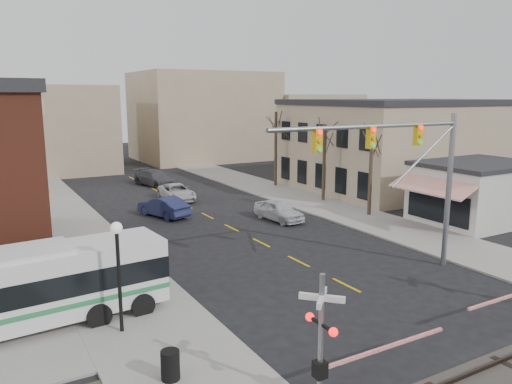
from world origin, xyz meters
TOP-DOWN VIEW (x-y plane):
  - ground at (0.00, 0.00)m, footprint 160.00×160.00m
  - sidewalk_west at (-9.50, 20.00)m, footprint 5.00×60.00m
  - sidewalk_east at (9.50, 20.00)m, footprint 5.00×60.00m
  - tan_building at (22.00, 20.00)m, footprint 20.30×15.30m
  - awning_shop at (15.97, 7.00)m, footprint 9.74×6.20m
  - tree_east_a at (10.50, 12.00)m, footprint 0.28×0.28m
  - tree_east_b at (10.80, 18.00)m, footprint 0.28×0.28m
  - tree_east_c at (11.00, 26.00)m, footprint 0.28×0.28m
  - transit_bus at (-14.24, 4.36)m, footprint 12.07×3.56m
  - traffic_signal_mast at (3.40, 1.73)m, footprint 11.12×0.30m
  - rr_crossing_west at (-6.28, -4.82)m, footprint 5.60×1.36m
  - street_lamp at (-10.55, 2.40)m, footprint 0.44×0.44m
  - trash_bin at (-10.09, -1.61)m, footprint 0.60×0.60m
  - car_a at (3.96, 14.26)m, footprint 2.21×4.51m
  - car_b at (-2.88, 19.46)m, footprint 2.95×4.84m
  - car_c at (0.14, 24.66)m, footprint 2.57×5.06m
  - car_d at (0.79, 32.30)m, footprint 3.57×5.78m
  - pedestrian_near at (-9.77, 4.68)m, footprint 0.54×0.69m
  - pedestrian_far at (-11.38, 8.22)m, footprint 0.92×0.93m

SIDE VIEW (x-z plane):
  - ground at x=0.00m, z-range 0.00..0.00m
  - sidewalk_west at x=-9.50m, z-range 0.00..0.12m
  - sidewalk_east at x=9.50m, z-range 0.00..0.12m
  - trash_bin at x=-10.09m, z-range 0.12..1.07m
  - car_c at x=0.14m, z-range 0.00..1.37m
  - car_a at x=3.96m, z-range 0.00..1.48m
  - car_b at x=-2.88m, z-range 0.00..1.51m
  - car_d at x=0.79m, z-range 0.00..1.56m
  - pedestrian_far at x=-11.38m, z-range 0.12..1.63m
  - pedestrian_near at x=-9.77m, z-range 0.12..1.78m
  - transit_bus at x=-14.24m, z-range 0.21..3.27m
  - rr_crossing_west at x=-6.28m, z-range -0.03..3.97m
  - awning_shop at x=15.97m, z-range 0.01..4.31m
  - street_lamp at x=-10.55m, z-range 1.04..5.29m
  - tree_east_b at x=10.80m, z-range 0.12..6.42m
  - tree_east_a at x=10.50m, z-range 0.12..6.87m
  - tree_east_c at x=11.00m, z-range 0.12..7.32m
  - tan_building at x=22.00m, z-range 0.01..8.51m
  - traffic_signal_mast at x=3.40m, z-range 1.80..9.80m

